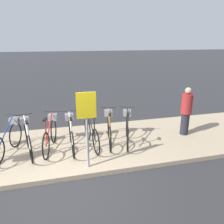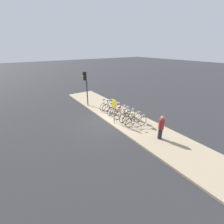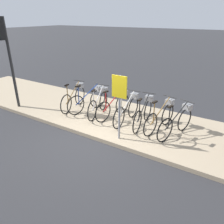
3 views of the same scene
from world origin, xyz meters
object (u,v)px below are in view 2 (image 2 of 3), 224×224
at_px(parked_bicycle_3, 120,110).
at_px(parked_bicycle_7, 137,121).
at_px(sign_post, 114,107).
at_px(parked_bicycle_0, 108,105).
at_px(parked_bicycle_2, 115,108).
at_px(parked_bicycle_4, 123,113).
at_px(parked_bicycle_1, 112,106).
at_px(parked_bicycle_6, 133,118).
at_px(pedestrian, 161,127).
at_px(parked_bicycle_5, 128,115).
at_px(traffic_light, 85,82).

xyz_separation_m(parked_bicycle_3, parked_bicycle_7, (2.21, -0.14, 0.00)).
relative_size(parked_bicycle_7, sign_post, 0.89).
relative_size(parked_bicycle_0, parked_bicycle_3, 1.00).
bearing_deg(parked_bicycle_7, parked_bicycle_2, 179.23).
height_order(parked_bicycle_4, sign_post, sign_post).
xyz_separation_m(parked_bicycle_1, parked_bicycle_6, (2.77, -0.01, 0.00)).
height_order(parked_bicycle_3, pedestrian, pedestrian).
bearing_deg(parked_bicycle_6, sign_post, -123.98).
bearing_deg(parked_bicycle_1, pedestrian, -0.40).
bearing_deg(parked_bicycle_6, parked_bicycle_1, 179.90).
xyz_separation_m(parked_bicycle_3, parked_bicycle_5, (1.12, -0.07, 0.00)).
distance_m(parked_bicycle_6, parked_bicycle_7, 0.54).
height_order(parked_bicycle_2, parked_bicycle_6, same).
relative_size(parked_bicycle_2, sign_post, 0.90).
bearing_deg(parked_bicycle_2, parked_bicycle_5, 1.06).
distance_m(parked_bicycle_2, parked_bicycle_4, 1.15).
height_order(parked_bicycle_2, parked_bicycle_4, same).
bearing_deg(parked_bicycle_4, parked_bicycle_2, 179.84).
distance_m(parked_bicycle_1, sign_post, 2.45).
bearing_deg(parked_bicycle_0, parked_bicycle_5, 1.10).
height_order(parked_bicycle_1, parked_bicycle_6, same).
distance_m(parked_bicycle_1, parked_bicycle_3, 1.09).
xyz_separation_m(parked_bicycle_0, parked_bicycle_3, (1.72, 0.12, 0.00)).
height_order(parked_bicycle_2, sign_post, sign_post).
relative_size(parked_bicycle_6, pedestrian, 1.09).
distance_m(parked_bicycle_5, parked_bicycle_6, 0.56).
distance_m(parked_bicycle_1, parked_bicycle_4, 1.65).
relative_size(parked_bicycle_0, traffic_light, 0.52).
bearing_deg(parked_bicycle_1, parked_bicycle_3, 1.32).
bearing_deg(parked_bicycle_4, parked_bicycle_7, -1.19).
xyz_separation_m(parked_bicycle_5, sign_post, (-0.25, -1.16, 0.82)).
distance_m(parked_bicycle_3, parked_bicycle_7, 2.21).
distance_m(parked_bicycle_0, sign_post, 2.93).
relative_size(parked_bicycle_6, parked_bicycle_7, 1.02).
xyz_separation_m(parked_bicycle_4, sign_post, (0.32, -1.13, 0.82)).
bearing_deg(parked_bicycle_4, parked_bicycle_5, 3.57).
distance_m(parked_bicycle_0, parked_bicycle_1, 0.63).
bearing_deg(parked_bicycle_4, pedestrian, 0.62).
bearing_deg(pedestrian, parked_bicycle_2, -179.57).
height_order(parked_bicycle_0, pedestrian, pedestrian).
xyz_separation_m(parked_bicycle_6, pedestrian, (2.51, -0.03, 0.35)).
relative_size(parked_bicycle_1, parked_bicycle_2, 0.98).
bearing_deg(traffic_light, pedestrian, 8.79).
bearing_deg(sign_post, parked_bicycle_3, 125.42).
xyz_separation_m(pedestrian, sign_post, (-3.32, -1.17, 0.46)).
relative_size(parked_bicycle_5, sign_post, 0.92).
distance_m(parked_bicycle_5, pedestrian, 3.09).
height_order(parked_bicycle_0, parked_bicycle_5, same).
bearing_deg(parked_bicycle_3, parked_bicycle_6, -1.03).
height_order(parked_bicycle_1, parked_bicycle_5, same).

